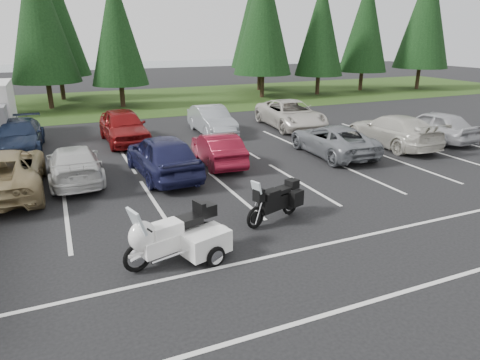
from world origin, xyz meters
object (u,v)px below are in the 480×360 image
(car_near_2, at_px, (2,172))
(touring_motorcycle, at_px, (171,230))
(car_far_3, at_px, (212,120))
(adventure_motorcycle, at_px, (274,198))
(car_near_3, at_px, (74,164))
(car_far_2, at_px, (124,126))
(car_near_4, at_px, (162,155))
(car_near_5, at_px, (218,149))
(cargo_trailer, at_px, (205,245))
(car_far_1, at_px, (19,136))
(car_near_8, at_px, (433,126))
(car_near_6, at_px, (332,140))
(car_near_7, at_px, (392,131))
(car_far_4, at_px, (290,114))

(car_near_2, bearing_deg, touring_motorcycle, 122.14)
(car_far_3, distance_m, adventure_motorcycle, 12.01)
(car_near_3, height_order, car_far_2, car_far_2)
(car_near_4, distance_m, car_near_5, 2.61)
(cargo_trailer, height_order, adventure_motorcycle, adventure_motorcycle)
(car_near_2, xyz_separation_m, car_far_3, (9.75, 6.07, -0.03))
(car_far_3, bearing_deg, car_near_3, -141.59)
(car_far_1, bearing_deg, car_near_2, -89.86)
(touring_motorcycle, bearing_deg, car_near_5, 45.69)
(car_near_2, bearing_deg, cargo_trailer, 125.30)
(car_near_8, bearing_deg, adventure_motorcycle, 20.96)
(cargo_trailer, bearing_deg, car_far_1, 92.56)
(car_near_5, height_order, car_far_1, car_far_1)
(car_near_8, distance_m, cargo_trailer, 16.40)
(car_near_2, xyz_separation_m, car_near_6, (13.27, -0.23, -0.09))
(car_far_2, height_order, adventure_motorcycle, car_far_2)
(car_near_3, bearing_deg, car_near_8, 178.39)
(car_near_2, relative_size, cargo_trailer, 3.46)
(car_near_6, relative_size, car_far_1, 0.99)
(car_near_2, height_order, car_near_5, car_near_2)
(car_near_3, bearing_deg, car_near_5, 179.56)
(car_far_2, bearing_deg, car_near_6, -38.45)
(car_near_6, xyz_separation_m, cargo_trailer, (-8.43, -6.80, -0.31))
(car_near_7, height_order, cargo_trailer, car_near_7)
(car_far_3, bearing_deg, car_far_1, -178.51)
(car_near_6, bearing_deg, car_far_1, -23.21)
(car_far_4, distance_m, cargo_trailer, 16.03)
(car_near_7, bearing_deg, car_near_4, 1.21)
(car_far_3, relative_size, car_far_4, 0.80)
(car_near_7, height_order, car_far_4, car_far_4)
(car_near_3, relative_size, car_far_2, 0.93)
(car_near_5, relative_size, car_far_3, 0.89)
(car_near_2, distance_m, cargo_trailer, 8.55)
(car_near_4, relative_size, adventure_motorcycle, 2.08)
(car_near_3, relative_size, touring_motorcycle, 1.62)
(car_far_4, bearing_deg, car_near_7, -63.56)
(car_near_3, height_order, cargo_trailer, car_near_3)
(car_far_3, bearing_deg, car_near_4, -122.77)
(touring_motorcycle, relative_size, adventure_motorcycle, 1.21)
(car_near_5, distance_m, adventure_motorcycle, 6.17)
(car_near_4, distance_m, car_far_3, 7.63)
(car_far_2, relative_size, car_far_4, 0.87)
(car_near_5, height_order, car_near_8, car_near_8)
(car_near_6, xyz_separation_m, adventure_motorcycle, (-5.87, -5.47, 0.03))
(car_far_1, height_order, touring_motorcycle, touring_motorcycle)
(car_near_8, bearing_deg, car_near_5, -6.13)
(car_near_6, xyz_separation_m, car_far_3, (-3.52, 6.30, 0.06))
(car_near_4, height_order, car_far_4, car_near_4)
(car_near_3, bearing_deg, car_far_3, -143.11)
(car_near_3, relative_size, car_near_4, 0.94)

